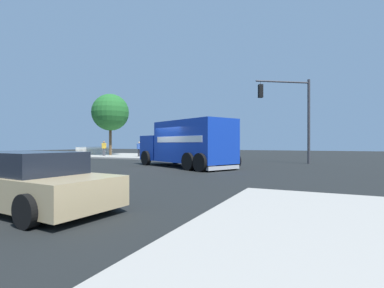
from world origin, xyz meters
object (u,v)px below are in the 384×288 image
Objects in this scene: pedestrian_crossing at (104,147)px; pedestrian_near_corner at (139,148)px; sedan_tan at (30,182)px; pickup_silver at (185,151)px; delivery_truck at (187,144)px; traffic_light_primary at (293,108)px; shade_tree_near at (110,112)px.

pedestrian_near_corner is at bearing 95.23° from pedestrian_crossing.
sedan_tan is 23.85m from pedestrian_near_corner.
delivery_truck is at bearing 26.85° from pickup_silver.
shade_tree_near is at bearing -102.57° from traffic_light_primary.
delivery_truck reaches higher than pickup_silver.
shade_tree_near is at bearing -87.80° from pickup_silver.
shade_tree_near reaches higher than traffic_light_primary.
delivery_truck is 16.59m from pedestrian_crossing.
delivery_truck reaches higher than pedestrian_crossing.
traffic_light_primary is 18.63m from sedan_tan.
sedan_tan is at bearing 29.42° from pedestrian_near_corner.
traffic_light_primary is at bearing 79.51° from pedestrian_near_corner.
traffic_light_primary is 16.23m from pedestrian_near_corner.
traffic_light_primary is at bearing 65.88° from pickup_silver.
traffic_light_primary reaches higher than sedan_tan.
pedestrian_near_corner is at bearing -63.24° from pickup_silver.
traffic_light_primary is at bearing 167.54° from sedan_tan.
pickup_silver is 1.19× the size of sedan_tan.
delivery_truck is 12.16m from sedan_tan.
sedan_tan is 28.73m from shade_tree_near.
delivery_truck is 1.07× the size of shade_tree_near.
sedan_tan is 2.85× the size of pedestrian_near_corner.
pickup_silver is at bearing 116.76° from pedestrian_near_corner.
sedan_tan is at bearing -12.46° from traffic_light_primary.
pickup_silver is 24.11m from sedan_tan.
pedestrian_crossing is at bearing -120.34° from delivery_truck.
delivery_truck is 1.47× the size of pickup_silver.
pedestrian_crossing is (-20.37, -16.16, 0.44)m from sedan_tan.
traffic_light_primary is at bearing 135.41° from delivery_truck.
shade_tree_near reaches higher than pickup_silver.
traffic_light_primary is 4.02× the size of pedestrian_near_corner.
pedestrian_near_corner is 7.10m from shade_tree_near.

